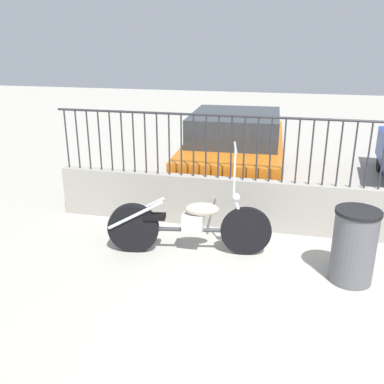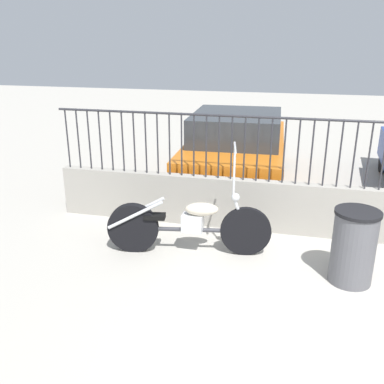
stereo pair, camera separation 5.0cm
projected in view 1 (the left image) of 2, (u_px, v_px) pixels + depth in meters
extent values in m
plane|color=#ADA89E|center=(365.00, 336.00, 4.20)|extent=(40.00, 40.00, 0.00)
cube|color=#9E998E|center=(346.00, 213.00, 6.16)|extent=(8.86, 0.18, 0.78)
cylinder|color=#2D2D33|center=(67.00, 138.00, 6.80)|extent=(0.02, 0.02, 0.96)
cylinder|color=#2D2D33|center=(77.00, 139.00, 6.76)|extent=(0.02, 0.02, 0.96)
cylinder|color=#2D2D33|center=(88.00, 140.00, 6.72)|extent=(0.02, 0.02, 0.96)
cylinder|color=#2D2D33|center=(100.00, 140.00, 6.67)|extent=(0.02, 0.02, 0.96)
cylinder|color=#2D2D33|center=(111.00, 141.00, 6.63)|extent=(0.02, 0.02, 0.96)
cylinder|color=#2D2D33|center=(122.00, 141.00, 6.59)|extent=(0.02, 0.02, 0.96)
cylinder|color=#2D2D33|center=(134.00, 142.00, 6.55)|extent=(0.02, 0.02, 0.96)
cylinder|color=#2D2D33|center=(145.00, 143.00, 6.51)|extent=(0.02, 0.02, 0.96)
cylinder|color=#2D2D33|center=(157.00, 143.00, 6.47)|extent=(0.02, 0.02, 0.96)
cylinder|color=#2D2D33|center=(169.00, 144.00, 6.43)|extent=(0.02, 0.02, 0.96)
cylinder|color=#2D2D33|center=(181.00, 145.00, 6.39)|extent=(0.02, 0.02, 0.96)
cylinder|color=#2D2D33|center=(194.00, 145.00, 6.35)|extent=(0.02, 0.02, 0.96)
cylinder|color=#2D2D33|center=(206.00, 146.00, 6.31)|extent=(0.02, 0.02, 0.96)
cylinder|color=#2D2D33|center=(219.00, 147.00, 6.27)|extent=(0.02, 0.02, 0.96)
cylinder|color=#2D2D33|center=(231.00, 148.00, 6.23)|extent=(0.02, 0.02, 0.96)
cylinder|color=#2D2D33|center=(244.00, 148.00, 6.19)|extent=(0.02, 0.02, 0.96)
cylinder|color=#2D2D33|center=(257.00, 149.00, 6.15)|extent=(0.02, 0.02, 0.96)
cylinder|color=#2D2D33|center=(271.00, 150.00, 6.11)|extent=(0.02, 0.02, 0.96)
cylinder|color=#2D2D33|center=(284.00, 150.00, 6.07)|extent=(0.02, 0.02, 0.96)
cylinder|color=#2D2D33|center=(298.00, 151.00, 6.03)|extent=(0.02, 0.02, 0.96)
cylinder|color=#2D2D33|center=(311.00, 152.00, 5.99)|extent=(0.02, 0.02, 0.96)
cylinder|color=#2D2D33|center=(325.00, 153.00, 5.95)|extent=(0.02, 0.02, 0.96)
cylinder|color=#2D2D33|center=(340.00, 154.00, 5.91)|extent=(0.02, 0.02, 0.96)
cylinder|color=#2D2D33|center=(354.00, 154.00, 5.87)|extent=(0.02, 0.02, 0.96)
cylinder|color=#2D2D33|center=(369.00, 155.00, 5.83)|extent=(0.02, 0.02, 0.96)
cylinder|color=#2D2D33|center=(383.00, 156.00, 5.79)|extent=(0.02, 0.02, 0.96)
cylinder|color=#2D2D33|center=(358.00, 121.00, 5.71)|extent=(8.86, 0.04, 0.04)
cylinder|color=black|center=(246.00, 231.00, 5.69)|extent=(0.68, 0.18, 0.68)
cylinder|color=black|center=(133.00, 228.00, 5.78)|extent=(0.70, 0.23, 0.69)
cylinder|color=#38383D|center=(189.00, 230.00, 5.73)|extent=(1.38, 0.29, 0.06)
cube|color=silver|center=(193.00, 223.00, 5.69)|extent=(0.28, 0.18, 0.24)
ellipsoid|color=beige|center=(202.00, 209.00, 5.62)|extent=(0.47, 0.27, 0.18)
cube|color=black|center=(155.00, 216.00, 5.70)|extent=(0.30, 0.20, 0.06)
cylinder|color=silver|center=(240.00, 214.00, 5.61)|extent=(0.23, 0.08, 0.51)
sphere|color=silver|center=(236.00, 197.00, 5.53)|extent=(0.11, 0.11, 0.11)
cylinder|color=silver|center=(234.00, 172.00, 5.42)|extent=(0.03, 0.03, 0.64)
cylinder|color=silver|center=(235.00, 147.00, 5.31)|extent=(0.12, 0.52, 0.03)
cylinder|color=silver|center=(135.00, 215.00, 5.63)|extent=(0.75, 0.17, 0.43)
cylinder|color=silver|center=(137.00, 211.00, 5.76)|extent=(0.75, 0.17, 0.43)
cylinder|color=#56565B|center=(354.00, 248.00, 5.02)|extent=(0.50, 0.50, 0.87)
cylinder|color=black|center=(359.00, 212.00, 4.87)|extent=(0.53, 0.53, 0.04)
cylinder|color=black|center=(203.00, 148.00, 10.03)|extent=(0.14, 0.64, 0.64)
cylinder|color=black|center=(278.00, 152.00, 9.72)|extent=(0.14, 0.64, 0.64)
cylinder|color=black|center=(180.00, 182.00, 7.69)|extent=(0.14, 0.64, 0.64)
cylinder|color=black|center=(278.00, 188.00, 7.38)|extent=(0.14, 0.64, 0.64)
cube|color=orange|center=(235.00, 154.00, 8.62)|extent=(2.00, 4.16, 0.64)
cube|color=#2D3338|center=(235.00, 127.00, 8.24)|extent=(1.73, 2.03, 0.53)
cylinder|color=black|center=(381.00, 157.00, 9.29)|extent=(0.15, 0.65, 0.64)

